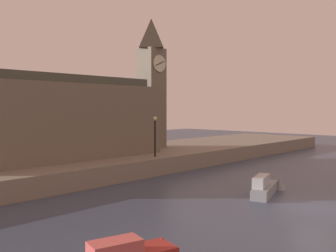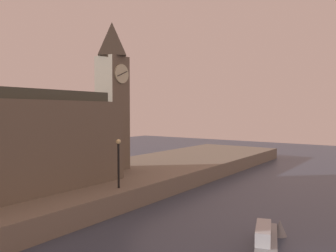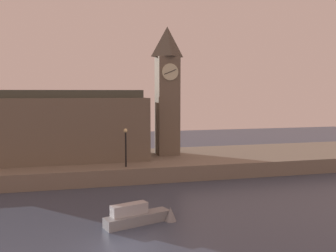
{
  "view_description": "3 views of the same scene",
  "coord_description": "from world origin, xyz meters",
  "views": [
    {
      "loc": [
        -22.05,
        -8.78,
        5.91
      ],
      "look_at": [
        6.7,
        17.93,
        4.0
      ],
      "focal_mm": 40.93,
      "sensor_mm": 36.0,
      "label": 1
    },
    {
      "loc": [
        -15.81,
        -1.94,
        7.16
      ],
      "look_at": [
        7.62,
        14.71,
        5.87
      ],
      "focal_mm": 36.12,
      "sensor_mm": 36.0,
      "label": 2
    },
    {
      "loc": [
        -2.89,
        -19.81,
        8.52
      ],
      "look_at": [
        6.59,
        16.88,
        5.1
      ],
      "focal_mm": 40.74,
      "sensor_mm": 36.0,
      "label": 3
    }
  ],
  "objects": [
    {
      "name": "far_embankment",
      "position": [
        0.0,
        20.0,
        0.75
      ],
      "size": [
        70.0,
        12.0,
        1.5
      ],
      "primitive_type": "cube",
      "color": "slate",
      "rests_on": "ground"
    },
    {
      "name": "ground_plane",
      "position": [
        0.0,
        0.0,
        0.0
      ],
      "size": [
        120.0,
        120.0,
        0.0
      ],
      "primitive_type": "plane",
      "color": "#384256"
    },
    {
      "name": "parliament_hall",
      "position": [
        -4.38,
        20.61,
        5.02
      ],
      "size": [
        18.05,
        6.48,
        10.9
      ],
      "color": "#6B6051",
      "rests_on": "far_embankment"
    },
    {
      "name": "boat_cruiser_grey",
      "position": [
        1.47,
        3.85,
        0.5
      ],
      "size": [
        5.06,
        2.34,
        1.55
      ],
      "color": "gray",
      "rests_on": "ground"
    },
    {
      "name": "clock_tower",
      "position": [
        7.65,
        21.31,
        8.83
      ],
      "size": [
        2.6,
        2.64,
        14.13
      ],
      "color": "#6B6051",
      "rests_on": "far_embankment"
    },
    {
      "name": "streetlamp",
      "position": [
        2.09,
        15.23,
        3.77
      ],
      "size": [
        0.36,
        0.36,
        3.6
      ],
      "color": "black",
      "rests_on": "far_embankment"
    }
  ]
}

